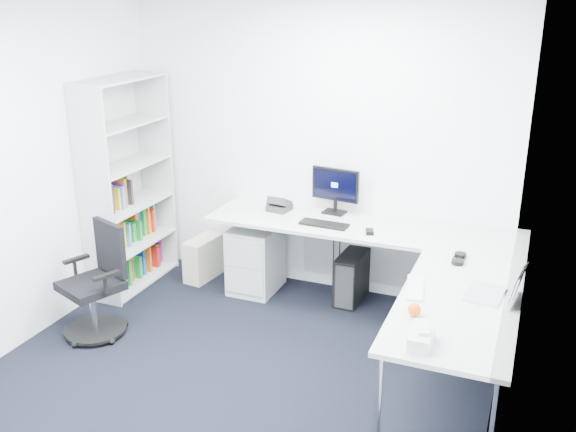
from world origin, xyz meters
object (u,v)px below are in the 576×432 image
at_px(task_chair, 90,283).
at_px(laptop, 487,279).
at_px(bookshelf, 127,185).
at_px(l_desk, 348,283).
at_px(monitor, 335,190).

height_order(task_chair, laptop, laptop).
height_order(bookshelf, task_chair, bookshelf).
xyz_separation_m(bookshelf, task_chair, (0.28, -0.97, -0.52)).
height_order(l_desk, monitor, monitor).
bearing_deg(laptop, task_chair, -167.77).
height_order(task_chair, monitor, monitor).
distance_m(l_desk, laptop, 1.39).
bearing_deg(laptop, monitor, 147.10).
bearing_deg(monitor, task_chair, -129.82).
bearing_deg(monitor, laptop, -32.84).
bearing_deg(l_desk, laptop, -29.72).
relative_size(bookshelf, monitor, 4.42).
relative_size(task_chair, laptop, 2.83).
distance_m(bookshelf, monitor, 1.93).
height_order(bookshelf, monitor, bookshelf).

